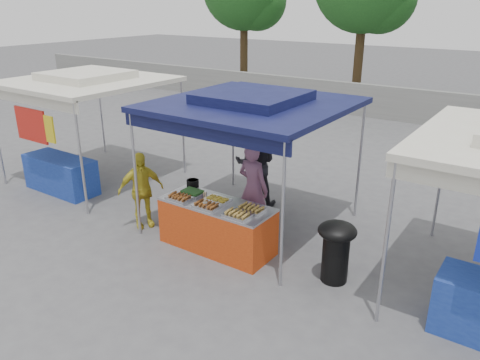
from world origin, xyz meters
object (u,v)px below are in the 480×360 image
Objects in this scene: cooking_pot at (193,183)px; vendor_woman at (253,188)px; helper_man at (256,164)px; wok_burner at (336,247)px; vendor_table at (217,226)px; customer_person at (141,190)px.

vendor_woman is at bearing 27.62° from cooking_pot.
vendor_woman is 1.27m from helper_man.
wok_burner is at bearing 119.15° from helper_man.
vendor_table is at bearing 76.99° from helper_man.
vendor_table is 1.15× the size of vendor_woman.
cooking_pot is 1.01m from customer_person.
vendor_woman is at bearing 79.12° from vendor_table.
customer_person is (-3.80, -0.33, 0.15)m from wok_burner.
vendor_woman reaches higher than cooking_pot.
vendor_table is 1.73m from customer_person.
vendor_woman is (0.99, 0.52, -0.05)m from cooking_pot.
vendor_table is 1.00m from vendor_woman.
customer_person reaches higher than vendor_table.
helper_man is (0.35, 1.61, -0.01)m from cooking_pot.
wok_burner is 0.55× the size of helper_man.
vendor_woman is at bearing -32.02° from customer_person.
customer_person is at bearing 160.67° from wok_burner.
customer_person is (-1.22, -2.09, -0.17)m from helper_man.
helper_man is at bearing 77.78° from cooking_pot.
vendor_table is 2.12m from wok_burner.
vendor_woman is (-1.94, 0.67, 0.28)m from wok_burner.
helper_man is 1.23× the size of customer_person.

